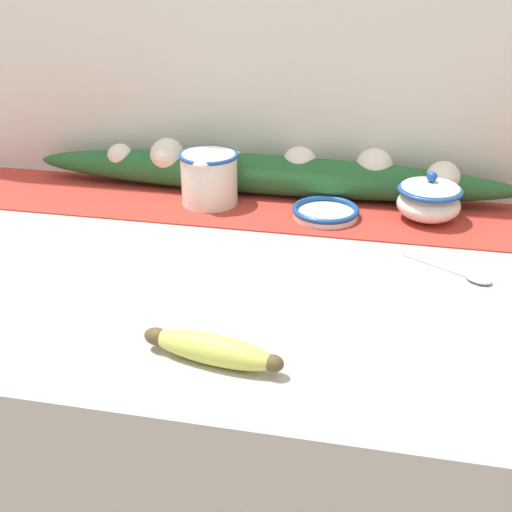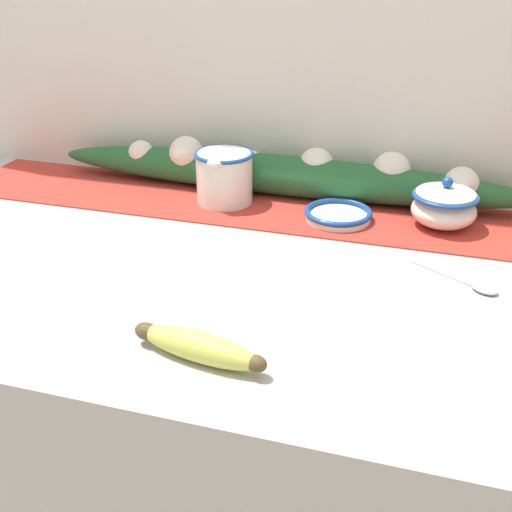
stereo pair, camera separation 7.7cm
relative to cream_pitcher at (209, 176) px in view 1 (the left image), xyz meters
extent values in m
cube|color=#B7B2AD|center=(0.10, -0.25, -0.52)|extent=(1.46, 0.76, 0.92)
cube|color=silver|center=(0.10, 0.14, 0.22)|extent=(2.26, 0.04, 2.40)
cube|color=#B23328|center=(0.10, 0.00, -0.06)|extent=(1.35, 0.23, 0.00)
cylinder|color=white|center=(0.00, 0.00, 0.00)|extent=(0.11, 0.11, 0.10)
torus|color=#194793|center=(0.00, 0.00, 0.04)|extent=(0.12, 0.12, 0.01)
torus|color=white|center=(0.00, 0.07, 0.00)|extent=(0.05, 0.01, 0.05)
ellipsoid|color=white|center=(0.00, -0.05, 0.04)|extent=(0.03, 0.02, 0.02)
ellipsoid|color=white|center=(0.43, 0.00, -0.02)|extent=(0.12, 0.12, 0.06)
torus|color=#194793|center=(0.43, 0.00, 0.00)|extent=(0.12, 0.12, 0.01)
ellipsoid|color=white|center=(0.43, 0.00, 0.01)|extent=(0.11, 0.11, 0.02)
sphere|color=#194793|center=(0.43, 0.00, 0.03)|extent=(0.02, 0.02, 0.02)
cylinder|color=white|center=(0.24, -0.03, -0.05)|extent=(0.12, 0.12, 0.01)
torus|color=#194793|center=(0.24, -0.03, -0.04)|extent=(0.13, 0.13, 0.01)
ellipsoid|color=#CCD156|center=(0.15, -0.52, -0.04)|extent=(0.18, 0.07, 0.04)
ellipsoid|color=brown|center=(0.07, -0.50, -0.04)|extent=(0.04, 0.03, 0.02)
ellipsoid|color=brown|center=(0.22, -0.53, -0.04)|extent=(0.03, 0.03, 0.02)
cube|color=#B7B7BC|center=(0.43, -0.19, -0.06)|extent=(0.10, 0.06, 0.00)
ellipsoid|color=#B7B7BC|center=(0.50, -0.23, -0.05)|extent=(0.05, 0.05, 0.01)
ellipsoid|color=#235B2D|center=(0.10, 0.07, -0.02)|extent=(1.01, 0.09, 0.08)
sphere|color=silver|center=(-0.22, 0.07, 0.00)|extent=(0.06, 0.06, 0.06)
sphere|color=silver|center=(-0.11, 0.07, 0.01)|extent=(0.07, 0.07, 0.07)
sphere|color=silver|center=(0.03, 0.08, 0.00)|extent=(0.06, 0.06, 0.06)
sphere|color=silver|center=(0.17, 0.09, 0.01)|extent=(0.07, 0.07, 0.07)
sphere|color=silver|center=(0.32, 0.09, 0.01)|extent=(0.08, 0.08, 0.08)
sphere|color=silver|center=(0.45, 0.07, 0.00)|extent=(0.07, 0.07, 0.07)
camera|label=1|loc=(0.33, -1.16, 0.43)|focal=45.00mm
camera|label=2|loc=(0.41, -1.14, 0.43)|focal=45.00mm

